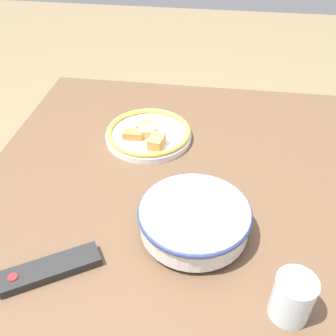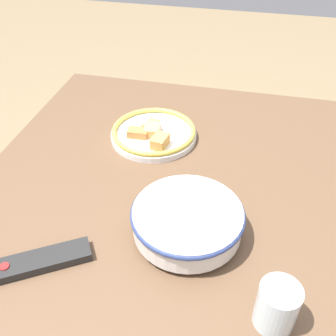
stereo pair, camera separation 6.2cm
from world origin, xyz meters
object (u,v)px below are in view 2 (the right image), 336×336
at_px(noodle_bowl, 187,220).
at_px(food_plate, 154,133).
at_px(tv_remote, 41,261).
at_px(drinking_glass, 277,306).

bearing_deg(noodle_bowl, food_plate, 25.67).
height_order(food_plate, tv_remote, food_plate).
height_order(noodle_bowl, drinking_glass, drinking_glass).
relative_size(food_plate, drinking_glass, 2.65).
bearing_deg(food_plate, tv_remote, 167.41).
height_order(noodle_bowl, food_plate, noodle_bowl).
relative_size(noodle_bowl, food_plate, 0.98).
xyz_separation_m(noodle_bowl, drinking_glass, (-0.17, -0.19, 0.01)).
relative_size(noodle_bowl, tv_remote, 1.24).
distance_m(noodle_bowl, tv_remote, 0.31).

